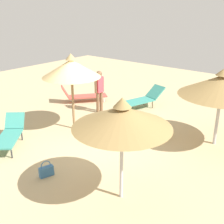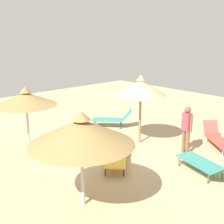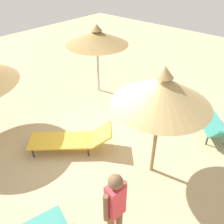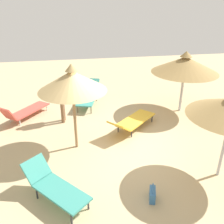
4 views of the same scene
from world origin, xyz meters
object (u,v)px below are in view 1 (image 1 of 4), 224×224
object	(u,v)px
parasol_umbrella_far_left	(71,68)
person_standing_near_right	(99,89)
lounge_chair_front	(82,95)
lounge_chair_near_left	(132,127)
parasol_umbrella_center	(122,117)
lounge_chair_back	(10,134)
lounge_chair_far_right	(142,99)
parasol_umbrella_edge	(222,85)
handbag	(46,171)

from	to	relation	value
parasol_umbrella_far_left	person_standing_near_right	distance (m)	2.29
lounge_chair_front	lounge_chair_near_left	bearing A→B (deg)	68.32
parasol_umbrella_center	lounge_chair_front	world-z (taller)	parasol_umbrella_center
parasol_umbrella_center	parasol_umbrella_far_left	bearing A→B (deg)	-118.66
lounge_chair_front	lounge_chair_back	bearing A→B (deg)	16.07
lounge_chair_near_left	lounge_chair_far_right	world-z (taller)	lounge_chair_far_right
parasol_umbrella_center	lounge_chair_far_right	distance (m)	6.51
parasol_umbrella_edge	lounge_chair_front	xyz separation A→B (m)	(-0.30, -6.39, -1.66)
parasol_umbrella_edge	lounge_chair_back	world-z (taller)	parasol_umbrella_edge
lounge_chair_near_left	parasol_umbrella_edge	bearing A→B (deg)	118.01
handbag	parasol_umbrella_center	bearing A→B (deg)	105.38
handbag	lounge_chair_front	bearing A→B (deg)	-143.96
parasol_umbrella_center	lounge_chair_near_left	bearing A→B (deg)	-148.67
parasol_umbrella_far_left	lounge_chair_far_right	world-z (taller)	parasol_umbrella_far_left
lounge_chair_front	person_standing_near_right	size ratio (longest dim) A/B	1.13
lounge_chair_back	lounge_chair_front	xyz separation A→B (m)	(-4.60, -1.32, -0.09)
lounge_chair_near_left	lounge_chair_back	world-z (taller)	lounge_chair_back
parasol_umbrella_far_left	lounge_chair_near_left	bearing A→B (deg)	111.21
lounge_chair_near_left	lounge_chair_front	xyz separation A→B (m)	(-1.58, -3.97, -0.02)
person_standing_near_right	lounge_chair_front	bearing A→B (deg)	-107.72
parasol_umbrella_far_left	lounge_chair_far_right	distance (m)	3.96
parasol_umbrella_far_left	person_standing_near_right	xyz separation A→B (m)	(-1.89, -0.42, -1.22)
person_standing_near_right	handbag	bearing A→B (deg)	25.21
person_standing_near_right	handbag	world-z (taller)	person_standing_near_right
parasol_umbrella_far_left	lounge_chair_far_right	bearing A→B (deg)	168.51
parasol_umbrella_far_left	handbag	size ratio (longest dim) A/B	5.97
parasol_umbrella_far_left	parasol_umbrella_edge	world-z (taller)	parasol_umbrella_far_left
parasol_umbrella_far_left	person_standing_near_right	world-z (taller)	parasol_umbrella_far_left
parasol_umbrella_center	lounge_chair_front	distance (m)	7.43
parasol_umbrella_edge	person_standing_near_right	bearing A→B (deg)	-87.79
lounge_chair_front	parasol_umbrella_center	bearing A→B (deg)	52.18
parasol_umbrella_far_left	lounge_chair_front	distance (m)	3.61
lounge_chair_far_right	parasol_umbrella_edge	bearing A→B (deg)	69.96
parasol_umbrella_center	lounge_chair_far_right	world-z (taller)	parasol_umbrella_center
parasol_umbrella_far_left	lounge_chair_front	size ratio (longest dim) A/B	1.38
parasol_umbrella_center	lounge_chair_near_left	distance (m)	3.75
parasol_umbrella_edge	lounge_chair_near_left	size ratio (longest dim) A/B	1.27
parasol_umbrella_far_left	handbag	xyz separation A→B (m)	(2.63, 1.70, -2.09)
lounge_chair_near_left	handbag	bearing A→B (deg)	-5.57
parasol_umbrella_far_left	lounge_chair_front	world-z (taller)	parasol_umbrella_far_left
parasol_umbrella_center	lounge_chair_front	size ratio (longest dim) A/B	1.24
lounge_chair_back	lounge_chair_far_right	bearing A→B (deg)	166.97
lounge_chair_far_right	lounge_chair_near_left	bearing A→B (deg)	26.75
lounge_chair_near_left	lounge_chair_far_right	distance (m)	2.97
parasol_umbrella_center	lounge_chair_back	distance (m)	4.68
lounge_chair_near_left	lounge_chair_far_right	size ratio (longest dim) A/B	0.91
parasol_umbrella_center	parasol_umbrella_edge	size ratio (longest dim) A/B	0.94
lounge_chair_far_right	person_standing_near_right	xyz separation A→B (m)	(1.56, -1.12, 0.60)
lounge_chair_far_right	lounge_chair_front	size ratio (longest dim) A/B	1.14
lounge_chair_far_right	person_standing_near_right	world-z (taller)	person_standing_near_right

